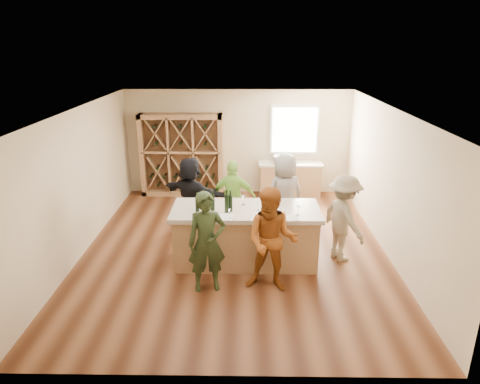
{
  "coord_description": "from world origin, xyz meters",
  "views": [
    {
      "loc": [
        0.22,
        -7.8,
        3.99
      ],
      "look_at": [
        0.1,
        0.2,
        1.15
      ],
      "focal_mm": 32.0,
      "sensor_mm": 36.0,
      "label": 1
    }
  ],
  "objects_px": {
    "wine_rack": "(182,155)",
    "person_near_left": "(207,242)",
    "sink": "(283,159)",
    "person_near_right": "(272,240)",
    "person_server": "(344,218)",
    "person_far_mid": "(233,198)",
    "wine_bottle_d": "(227,203)",
    "wine_bottle_e": "(230,203)",
    "wine_bottle_a": "(197,204)",
    "tasting_counter_base": "(246,237)",
    "person_far_left": "(191,195)",
    "wine_bottle_c": "(213,202)",
    "person_far_right": "(285,195)"
  },
  "relations": [
    {
      "from": "wine_bottle_a",
      "to": "person_far_mid",
      "type": "relative_size",
      "value": 0.18
    },
    {
      "from": "person_server",
      "to": "person_far_mid",
      "type": "xyz_separation_m",
      "value": [
        -2.1,
        1.12,
        -0.02
      ]
    },
    {
      "from": "person_near_left",
      "to": "person_far_mid",
      "type": "bearing_deg",
      "value": 68.65
    },
    {
      "from": "tasting_counter_base",
      "to": "person_far_right",
      "type": "height_order",
      "value": "person_far_right"
    },
    {
      "from": "wine_bottle_c",
      "to": "person_near_right",
      "type": "bearing_deg",
      "value": -40.24
    },
    {
      "from": "wine_bottle_a",
      "to": "wine_bottle_c",
      "type": "distance_m",
      "value": 0.28
    },
    {
      "from": "wine_rack",
      "to": "person_near_left",
      "type": "distance_m",
      "value": 4.88
    },
    {
      "from": "person_near_left",
      "to": "wine_bottle_a",
      "type": "bearing_deg",
      "value": 94.26
    },
    {
      "from": "wine_bottle_d",
      "to": "person_far_mid",
      "type": "xyz_separation_m",
      "value": [
        0.07,
        1.42,
        -0.43
      ]
    },
    {
      "from": "tasting_counter_base",
      "to": "wine_bottle_c",
      "type": "distance_m",
      "value": 0.95
    },
    {
      "from": "sink",
      "to": "person_near_left",
      "type": "bearing_deg",
      "value": -109.09
    },
    {
      "from": "tasting_counter_base",
      "to": "wine_bottle_e",
      "type": "xyz_separation_m",
      "value": [
        -0.28,
        -0.12,
        0.73
      ]
    },
    {
      "from": "wine_bottle_c",
      "to": "person_far_right",
      "type": "distance_m",
      "value": 1.98
    },
    {
      "from": "wine_bottle_d",
      "to": "person_near_right",
      "type": "relative_size",
      "value": 0.19
    },
    {
      "from": "wine_bottle_a",
      "to": "person_server",
      "type": "xyz_separation_m",
      "value": [
        2.71,
        0.29,
        -0.38
      ]
    },
    {
      "from": "tasting_counter_base",
      "to": "person_far_left",
      "type": "distance_m",
      "value": 1.83
    },
    {
      "from": "sink",
      "to": "person_far_right",
      "type": "bearing_deg",
      "value": -93.74
    },
    {
      "from": "wine_bottle_d",
      "to": "person_far_right",
      "type": "distance_m",
      "value": 1.87
    },
    {
      "from": "sink",
      "to": "person_near_right",
      "type": "bearing_deg",
      "value": -96.75
    },
    {
      "from": "sink",
      "to": "person_far_right",
      "type": "xyz_separation_m",
      "value": [
        -0.16,
        -2.46,
        -0.12
      ]
    },
    {
      "from": "wine_rack",
      "to": "person_server",
      "type": "xyz_separation_m",
      "value": [
        3.55,
        -3.65,
        -0.26
      ]
    },
    {
      "from": "wine_bottle_d",
      "to": "person_far_left",
      "type": "distance_m",
      "value": 1.79
    },
    {
      "from": "wine_bottle_c",
      "to": "person_server",
      "type": "distance_m",
      "value": 2.48
    },
    {
      "from": "wine_bottle_e",
      "to": "wine_bottle_a",
      "type": "bearing_deg",
      "value": -175.94
    },
    {
      "from": "wine_bottle_d",
      "to": "wine_rack",
      "type": "bearing_deg",
      "value": 109.21
    },
    {
      "from": "person_far_left",
      "to": "tasting_counter_base",
      "type": "bearing_deg",
      "value": 160.31
    },
    {
      "from": "person_near_right",
      "to": "person_far_mid",
      "type": "relative_size",
      "value": 1.09
    },
    {
      "from": "tasting_counter_base",
      "to": "person_far_left",
      "type": "relative_size",
      "value": 1.54
    },
    {
      "from": "sink",
      "to": "tasting_counter_base",
      "type": "height_order",
      "value": "sink"
    },
    {
      "from": "tasting_counter_base",
      "to": "person_far_right",
      "type": "relative_size",
      "value": 1.46
    },
    {
      "from": "sink",
      "to": "person_server",
      "type": "bearing_deg",
      "value": -76.57
    },
    {
      "from": "wine_bottle_e",
      "to": "wine_bottle_c",
      "type": "bearing_deg",
      "value": 172.55
    },
    {
      "from": "wine_bottle_e",
      "to": "person_near_left",
      "type": "distance_m",
      "value": 0.99
    },
    {
      "from": "sink",
      "to": "person_server",
      "type": "relative_size",
      "value": 0.32
    },
    {
      "from": "person_near_right",
      "to": "person_server",
      "type": "relative_size",
      "value": 1.07
    },
    {
      "from": "tasting_counter_base",
      "to": "wine_bottle_e",
      "type": "height_order",
      "value": "wine_bottle_e"
    },
    {
      "from": "person_near_left",
      "to": "person_far_mid",
      "type": "xyz_separation_m",
      "value": [
        0.37,
        2.22,
        -0.04
      ]
    },
    {
      "from": "person_far_right",
      "to": "tasting_counter_base",
      "type": "bearing_deg",
      "value": 31.62
    },
    {
      "from": "sink",
      "to": "tasting_counter_base",
      "type": "relative_size",
      "value": 0.21
    },
    {
      "from": "wine_bottle_d",
      "to": "person_near_right",
      "type": "bearing_deg",
      "value": -45.26
    },
    {
      "from": "tasting_counter_base",
      "to": "wine_bottle_c",
      "type": "height_order",
      "value": "wine_bottle_c"
    },
    {
      "from": "wine_bottle_c",
      "to": "person_near_left",
      "type": "xyz_separation_m",
      "value": [
        -0.04,
        -0.89,
        -0.36
      ]
    },
    {
      "from": "tasting_counter_base",
      "to": "wine_bottle_c",
      "type": "relative_size",
      "value": 8.71
    },
    {
      "from": "person_near_right",
      "to": "wine_bottle_a",
      "type": "bearing_deg",
      "value": 159.81
    },
    {
      "from": "wine_rack",
      "to": "person_far_left",
      "type": "relative_size",
      "value": 1.3
    },
    {
      "from": "sink",
      "to": "person_far_mid",
      "type": "height_order",
      "value": "person_far_mid"
    },
    {
      "from": "sink",
      "to": "person_far_mid",
      "type": "bearing_deg",
      "value": -116.92
    },
    {
      "from": "wine_bottle_d",
      "to": "person_far_left",
      "type": "xyz_separation_m",
      "value": [
        -0.85,
        1.52,
        -0.4
      ]
    },
    {
      "from": "wine_bottle_e",
      "to": "wine_rack",
      "type": "bearing_deg",
      "value": 110.25
    },
    {
      "from": "person_near_left",
      "to": "person_far_mid",
      "type": "distance_m",
      "value": 2.25
    }
  ]
}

